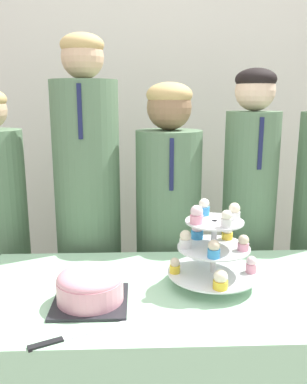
{
  "coord_description": "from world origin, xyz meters",
  "views": [
    {
      "loc": [
        -0.11,
        -0.94,
        1.34
      ],
      "look_at": [
        -0.06,
        0.37,
        1.04
      ],
      "focal_mm": 38.0,
      "sensor_mm": 36.0,
      "label": 1
    }
  ],
  "objects": [
    {
      "name": "wall_back",
      "position": [
        0.0,
        1.75,
        1.35
      ],
      "size": [
        9.0,
        0.06,
        2.7
      ],
      "color": "silver",
      "rests_on": "ground_plane"
    },
    {
      "name": "student_1",
      "position": [
        -0.34,
        0.87,
        0.77
      ],
      "size": [
        0.3,
        0.3,
        1.61
      ],
      "color": "#567556",
      "rests_on": "ground_plane"
    },
    {
      "name": "student_3",
      "position": [
        0.4,
        0.87,
        0.72
      ],
      "size": [
        0.24,
        0.25,
        1.47
      ],
      "color": "#567556",
      "rests_on": "ground_plane"
    },
    {
      "name": "student_2",
      "position": [
        0.03,
        0.87,
        0.68
      ],
      "size": [
        0.3,
        0.3,
        1.41
      ],
      "color": "#567556",
      "rests_on": "ground_plane"
    },
    {
      "name": "student_0",
      "position": [
        -0.76,
        0.87,
        0.66
      ],
      "size": [
        0.28,
        0.28,
        1.38
      ],
      "color": "#567556",
      "rests_on": "ground_plane"
    },
    {
      "name": "cake_knife",
      "position": [
        -0.31,
        0.05,
        0.71
      ],
      "size": [
        0.29,
        0.15,
        0.01
      ],
      "rotation": [
        0.0,
        0.0,
        0.45
      ],
      "color": "silver",
      "rests_on": "table"
    },
    {
      "name": "round_cake",
      "position": [
        -0.27,
        0.25,
        0.77
      ],
      "size": [
        0.24,
        0.24,
        0.12
      ],
      "color": "#232328",
      "rests_on": "table"
    },
    {
      "name": "table",
      "position": [
        0.0,
        0.34,
        0.35
      ],
      "size": [
        1.37,
        0.68,
        0.71
      ],
      "color": "#A8DBB2",
      "rests_on": "ground_plane"
    },
    {
      "name": "cupcake_stand",
      "position": [
        0.14,
        0.36,
        0.85
      ],
      "size": [
        0.31,
        0.31,
        0.3
      ],
      "color": "silver",
      "rests_on": "table"
    }
  ]
}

